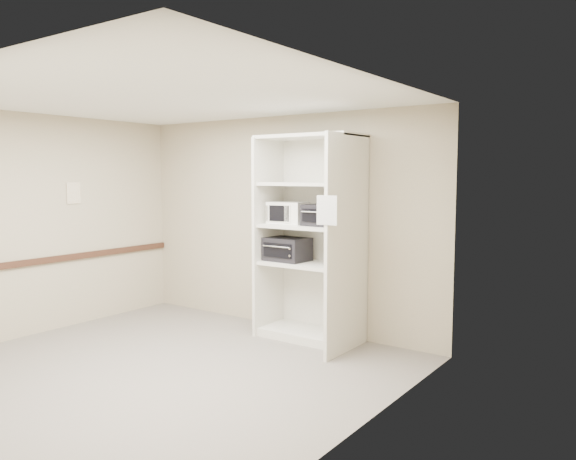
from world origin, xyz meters
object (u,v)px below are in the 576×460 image
Objects in this scene: toaster_oven_upper at (323,215)px; microwave at (288,213)px; toaster_oven_lower at (287,249)px; shelving_unit at (313,245)px.

microwave is at bearing 178.00° from toaster_oven_upper.
shelving_unit is at bearing 4.96° from toaster_oven_lower.
toaster_oven_upper is at bearing -12.59° from microwave.
microwave is at bearing 114.96° from toaster_oven_lower.
microwave reaches higher than toaster_oven_upper.
toaster_oven_upper is at bearing -10.10° from shelving_unit.
microwave is 0.44m from toaster_oven_lower.
shelving_unit is 0.37m from toaster_oven_lower.
toaster_oven_lower is at bearing -73.18° from microwave.
toaster_oven_lower is (-0.36, -0.02, -0.07)m from shelving_unit.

